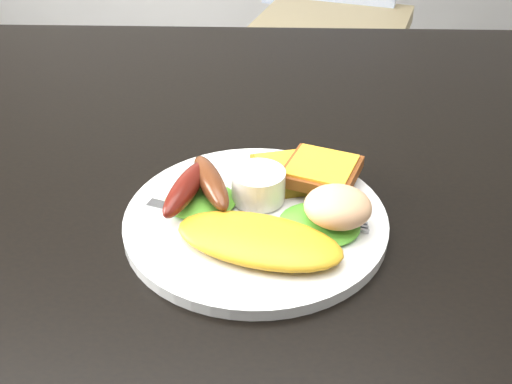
% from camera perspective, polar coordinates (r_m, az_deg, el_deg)
% --- Properties ---
extents(dining_table, '(1.20, 0.80, 0.04)m').
position_cam_1_polar(dining_table, '(0.74, 3.28, 3.68)').
color(dining_table, black).
rests_on(dining_table, ground).
extents(dining_chair, '(0.59, 0.59, 0.06)m').
position_cam_1_polar(dining_chair, '(2.02, 7.16, 15.22)').
color(dining_chair, tan).
rests_on(dining_chair, ground).
extents(person, '(0.54, 0.38, 1.44)m').
position_cam_1_polar(person, '(1.33, 15.76, 16.24)').
color(person, navy).
rests_on(person, ground).
extents(plate, '(0.26, 0.26, 0.01)m').
position_cam_1_polar(plate, '(0.58, -0.03, -2.66)').
color(plate, white).
rests_on(plate, dining_table).
extents(lettuce_left, '(0.08, 0.08, 0.01)m').
position_cam_1_polar(lettuce_left, '(0.59, -5.29, -0.81)').
color(lettuce_left, '#529127').
rests_on(lettuce_left, plate).
extents(lettuce_right, '(0.10, 0.09, 0.01)m').
position_cam_1_polar(lettuce_right, '(0.57, 6.06, -3.04)').
color(lettuce_right, green).
rests_on(lettuce_right, plate).
extents(omelette, '(0.17, 0.11, 0.02)m').
position_cam_1_polar(omelette, '(0.53, 0.27, -4.59)').
color(omelette, gold).
rests_on(omelette, plate).
extents(sausage_a, '(0.05, 0.10, 0.02)m').
position_cam_1_polar(sausage_a, '(0.59, -6.71, 0.36)').
color(sausage_a, '#60130A').
rests_on(sausage_a, lettuce_left).
extents(sausage_b, '(0.06, 0.10, 0.02)m').
position_cam_1_polar(sausage_b, '(0.59, -4.33, 0.97)').
color(sausage_b, brown).
rests_on(sausage_b, lettuce_left).
extents(ramekin, '(0.07, 0.07, 0.03)m').
position_cam_1_polar(ramekin, '(0.59, 0.23, 0.64)').
color(ramekin, white).
rests_on(ramekin, plate).
extents(toast_a, '(0.09, 0.09, 0.01)m').
position_cam_1_polar(toast_a, '(0.63, 3.28, 1.81)').
color(toast_a, brown).
rests_on(toast_a, plate).
extents(toast_b, '(0.09, 0.09, 0.01)m').
position_cam_1_polar(toast_b, '(0.61, 6.25, 1.99)').
color(toast_b, maroon).
rests_on(toast_b, toast_a).
extents(potato_salad, '(0.07, 0.06, 0.03)m').
position_cam_1_polar(potato_salad, '(0.56, 7.79, -1.39)').
color(potato_salad, beige).
rests_on(potato_salad, lettuce_right).
extents(fork, '(0.16, 0.06, 0.00)m').
position_cam_1_polar(fork, '(0.57, -3.09, -2.69)').
color(fork, '#ADAFB7').
rests_on(fork, plate).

